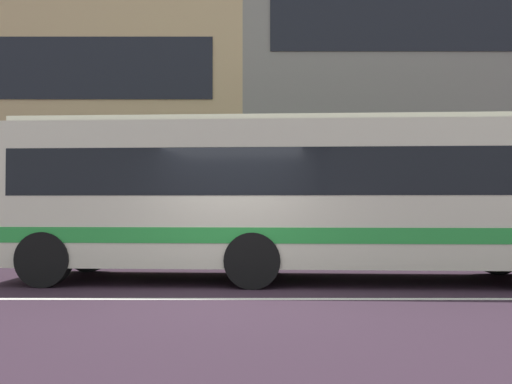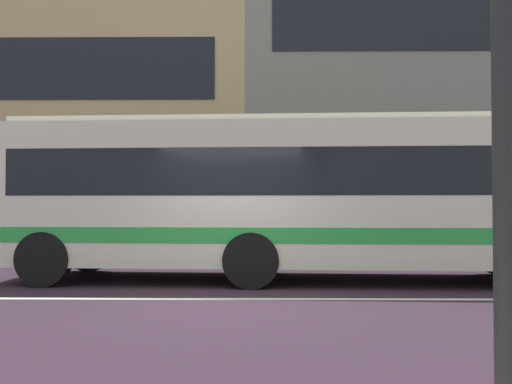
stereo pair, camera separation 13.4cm
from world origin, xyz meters
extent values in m
plane|color=#32212F|center=(0.00, 0.00, 0.00)|extent=(160.00, 160.00, 0.00)
cube|color=silver|center=(0.00, 0.00, 0.00)|extent=(60.00, 0.16, 0.01)
cube|color=#2A6F27|center=(1.57, 5.71, 0.39)|extent=(17.35, 1.10, 0.79)
cube|color=beige|center=(1.11, 2.21, 1.68)|extent=(11.00, 3.11, 2.66)
cube|color=black|center=(1.11, 2.21, 2.08)|extent=(10.35, 3.09, 0.85)
cube|color=green|center=(1.11, 2.21, 0.95)|extent=(10.78, 3.12, 0.28)
cube|color=beige|center=(1.11, 2.21, 3.07)|extent=(10.54, 2.68, 0.12)
cylinder|color=black|center=(5.61, 3.14, 0.50)|extent=(1.01, 0.33, 1.00)
cylinder|color=black|center=(0.51, 3.41, 0.50)|extent=(1.01, 0.33, 1.00)
cylinder|color=black|center=(0.38, 1.08, 0.50)|extent=(1.01, 0.33, 1.00)
cylinder|color=black|center=(-3.26, 3.61, 0.50)|extent=(1.01, 0.33, 1.00)
cylinder|color=black|center=(-3.39, 1.28, 0.50)|extent=(1.01, 0.33, 1.00)
cylinder|color=black|center=(1.69, -6.26, 2.07)|extent=(0.14, 0.14, 3.84)
camera|label=1|loc=(0.45, -8.78, 1.48)|focal=39.00mm
camera|label=2|loc=(0.58, -8.77, 1.48)|focal=39.00mm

